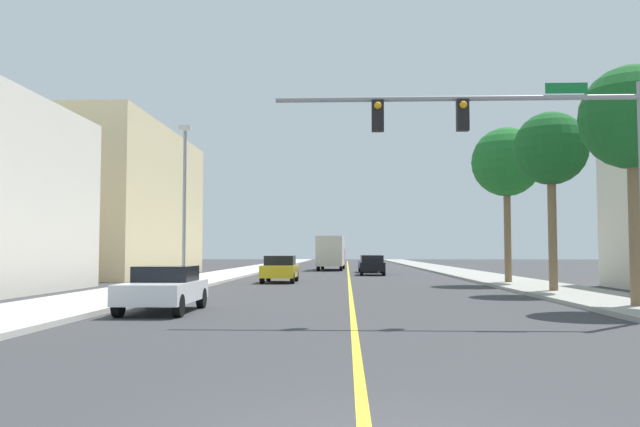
{
  "coord_description": "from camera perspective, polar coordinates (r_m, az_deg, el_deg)",
  "views": [
    {
      "loc": [
        -0.18,
        -6.03,
        1.81
      ],
      "look_at": [
        -1.04,
        15.21,
        3.05
      ],
      "focal_mm": 36.34,
      "sensor_mm": 36.0,
      "label": 1
    }
  ],
  "objects": [
    {
      "name": "ground",
      "position": [
        48.07,
        2.54,
        -5.49
      ],
      "size": [
        192.0,
        192.0,
        0.0
      ],
      "primitive_type": "plane",
      "color": "#38383A"
    },
    {
      "name": "sidewalk_left",
      "position": [
        48.9,
        -8.3,
        -5.33
      ],
      "size": [
        4.0,
        168.0,
        0.15
      ],
      "primitive_type": "cube",
      "color": "beige",
      "rests_on": "ground"
    },
    {
      "name": "sidewalk_right",
      "position": [
        48.97,
        13.37,
        -5.28
      ],
      "size": [
        4.0,
        168.0,
        0.15
      ],
      "primitive_type": "cube",
      "color": "#9E9B93",
      "rests_on": "ground"
    },
    {
      "name": "lane_marking_center",
      "position": [
        48.07,
        2.54,
        -5.49
      ],
      "size": [
        0.16,
        144.0,
        0.01
      ],
      "primitive_type": "cube",
      "color": "yellow",
      "rests_on": "ground"
    },
    {
      "name": "building_left_far",
      "position": [
        50.98,
        -19.41,
        0.85
      ],
      "size": [
        12.05,
        20.19,
        10.73
      ],
      "primitive_type": "cube",
      "color": "beige",
      "rests_on": "ground"
    },
    {
      "name": "traffic_signal_mast",
      "position": [
        17.96,
        17.72,
        5.96
      ],
      "size": [
        9.72,
        0.36,
        6.11
      ],
      "color": "gray",
      "rests_on": "sidewalk_right"
    },
    {
      "name": "street_lamp",
      "position": [
        30.57,
        -11.85,
        1.44
      ],
      "size": [
        0.56,
        0.28,
        7.5
      ],
      "color": "gray",
      "rests_on": "sidewalk_left"
    },
    {
      "name": "palm_near",
      "position": [
        22.64,
        25.83,
        7.44
      ],
      "size": [
        3.25,
        3.25,
        7.47
      ],
      "color": "brown",
      "rests_on": "sidewalk_right"
    },
    {
      "name": "palm_mid",
      "position": [
        29.62,
        19.66,
        5.27
      ],
      "size": [
        3.14,
        3.14,
        7.64
      ],
      "color": "brown",
      "rests_on": "sidewalk_right"
    },
    {
      "name": "palm_far",
      "position": [
        36.9,
        16.09,
        4.3
      ],
      "size": [
        3.77,
        3.77,
        8.42
      ],
      "color": "brown",
      "rests_on": "sidewalk_right"
    },
    {
      "name": "car_white",
      "position": [
        19.96,
        -13.59,
        -6.42
      ],
      "size": [
        1.92,
        4.05,
        1.36
      ],
      "rotation": [
        0.0,
        0.0,
        3.15
      ],
      "color": "white",
      "rests_on": "ground"
    },
    {
      "name": "car_black",
      "position": [
        49.16,
        4.64,
        -4.55
      ],
      "size": [
        1.98,
        3.99,
        1.5
      ],
      "rotation": [
        0.0,
        0.0,
        -0.03
      ],
      "color": "black",
      "rests_on": "ground"
    },
    {
      "name": "car_yellow",
      "position": [
        37.71,
        -3.54,
        -4.88
      ],
      "size": [
        1.93,
        4.19,
        1.55
      ],
      "rotation": [
        0.0,
        0.0,
        0.0
      ],
      "color": "gold",
      "rests_on": "ground"
    },
    {
      "name": "car_blue",
      "position": [
        55.38,
        4.43,
        -4.41
      ],
      "size": [
        1.94,
        4.41,
        1.48
      ],
      "rotation": [
        0.0,
        0.0,
        0.05
      ],
      "color": "#1E389E",
      "rests_on": "ground"
    },
    {
      "name": "delivery_truck",
      "position": [
        62.04,
        0.98,
        -3.44
      ],
      "size": [
        2.66,
        8.96,
        3.19
      ],
      "rotation": [
        0.0,
        0.0,
        -0.03
      ],
      "color": "red",
      "rests_on": "ground"
    }
  ]
}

